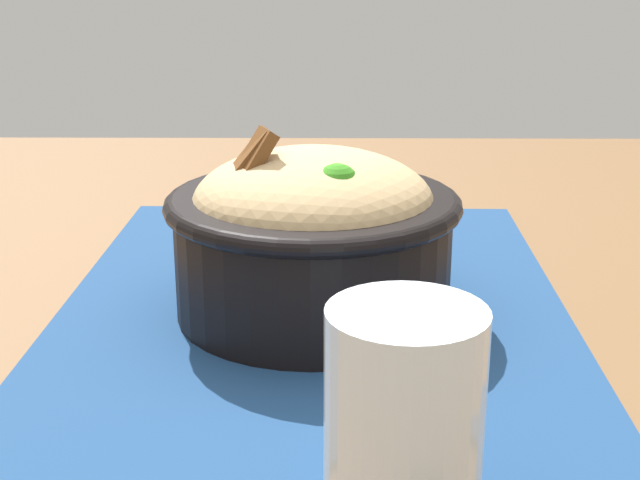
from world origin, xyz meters
name	(u,v)px	position (x,y,z in m)	size (l,w,h in m)	color
table	(313,420)	(0.00, 0.00, 0.71)	(1.16, 0.97, 0.78)	brown
placemat	(319,302)	(0.03, 0.00, 0.78)	(0.45, 0.34, 0.00)	navy
bowl	(320,231)	(0.01, 0.00, 0.84)	(0.22, 0.22, 0.13)	black
fork	(299,249)	(0.14, 0.01, 0.78)	(0.04, 0.13, 0.00)	silver
drinking_glass	(404,429)	(-0.21, -0.04, 0.82)	(0.07, 0.07, 0.10)	silver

